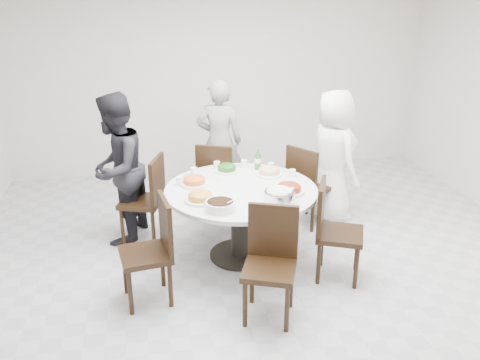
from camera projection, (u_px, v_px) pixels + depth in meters
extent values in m
cube|color=#B2B3B7|center=(267.00, 271.00, 4.96)|extent=(6.00, 6.00, 0.01)
cube|color=silver|center=(219.00, 75.00, 7.20)|extent=(6.00, 0.01, 2.80)
cylinder|color=silver|center=(241.00, 223.00, 5.11)|extent=(1.50, 1.50, 0.75)
cube|color=black|center=(311.00, 185.00, 5.80)|extent=(0.58, 0.58, 0.95)
cube|color=black|center=(218.00, 180.00, 5.94)|extent=(0.55, 0.55, 0.95)
cube|color=black|center=(141.00, 199.00, 5.41)|extent=(0.53, 0.53, 0.95)
cube|color=black|center=(145.00, 252.00, 4.35)|extent=(0.48, 0.48, 0.95)
cube|color=black|center=(269.00, 267.00, 4.12)|extent=(0.55, 0.55, 0.95)
cube|color=black|center=(340.00, 232.00, 4.70)|extent=(0.55, 0.55, 0.95)
imported|color=white|center=(333.00, 156.00, 5.82)|extent=(0.68, 0.86, 1.54)
imported|color=black|center=(219.00, 141.00, 6.34)|extent=(0.63, 0.49, 1.56)
imported|color=black|center=(116.00, 169.00, 5.32)|extent=(0.85, 0.95, 1.61)
cylinder|color=white|center=(227.00, 169.00, 5.39)|extent=(0.25, 0.25, 0.06)
cylinder|color=white|center=(269.00, 172.00, 5.30)|extent=(0.28, 0.28, 0.08)
cylinder|color=white|center=(194.00, 182.00, 5.04)|extent=(0.28, 0.28, 0.07)
cylinder|color=white|center=(289.00, 189.00, 4.86)|extent=(0.30, 0.30, 0.08)
cylinder|color=white|center=(200.00, 198.00, 4.67)|extent=(0.29, 0.29, 0.07)
cylinder|color=silver|center=(279.00, 198.00, 4.61)|extent=(0.28, 0.28, 0.12)
cylinder|color=white|center=(220.00, 206.00, 4.49)|extent=(0.27, 0.27, 0.08)
cylinder|color=#29682F|center=(258.00, 159.00, 5.44)|extent=(0.07, 0.07, 0.23)
cylinder|color=white|center=(233.00, 165.00, 5.50)|extent=(0.07, 0.07, 0.08)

